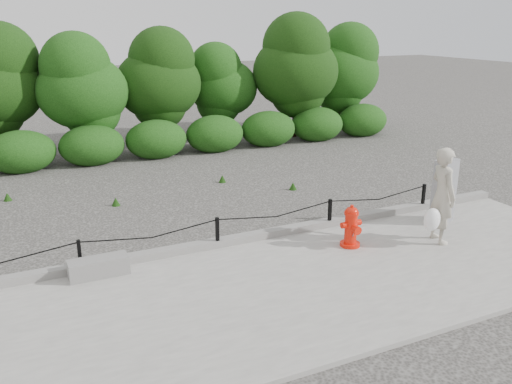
{
  "coord_description": "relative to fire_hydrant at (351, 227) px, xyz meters",
  "views": [
    {
      "loc": [
        -3.42,
        -8.86,
        4.21
      ],
      "look_at": [
        0.9,
        0.2,
        1.0
      ],
      "focal_mm": 38.0,
      "sensor_mm": 36.0,
      "label": 1
    }
  ],
  "objects": [
    {
      "name": "concrete_block",
      "position": [
        -4.55,
        0.78,
        -0.23
      ],
      "size": [
        0.99,
        0.35,
        0.32
      ],
      "primitive_type": "cube",
      "rotation": [
        0.0,
        0.0,
        0.01
      ],
      "color": "slate",
      "rests_on": "sidewalk"
    },
    {
      "name": "fire_hydrant",
      "position": [
        0.0,
        0.0,
        0.0
      ],
      "size": [
        0.43,
        0.43,
        0.82
      ],
      "rotation": [
        0.0,
        0.0,
        0.02
      ],
      "color": "red",
      "rests_on": "sidewalk"
    },
    {
      "name": "ground",
      "position": [
        -2.31,
        1.03,
        -0.47
      ],
      "size": [
        90.0,
        90.0,
        0.0
      ],
      "primitive_type": "plane",
      "color": "#2D2B28",
      "rests_on": "ground"
    },
    {
      "name": "pedestrian",
      "position": [
        1.67,
        -0.54,
        0.52
      ],
      "size": [
        0.81,
        0.76,
        1.87
      ],
      "rotation": [
        0.0,
        0.0,
        1.36
      ],
      "color": "#ABA493",
      "rests_on": "sidewalk"
    },
    {
      "name": "utility_cabinet",
      "position": [
        2.52,
        0.27,
        0.29
      ],
      "size": [
        0.58,
        0.44,
        1.5
      ],
      "rotation": [
        0.0,
        0.0,
        0.29
      ],
      "color": "#979799",
      "rests_on": "sidewalk"
    },
    {
      "name": "treeline",
      "position": [
        -1.96,
        9.94,
        1.91
      ],
      "size": [
        20.32,
        3.5,
        4.36
      ],
      "color": "black",
      "rests_on": "ground"
    },
    {
      "name": "curb",
      "position": [
        -2.31,
        1.08,
        -0.32
      ],
      "size": [
        14.0,
        0.22,
        0.14
      ],
      "primitive_type": "cube",
      "color": "slate",
      "rests_on": "sidewalk"
    },
    {
      "name": "chain_barrier",
      "position": [
        -2.31,
        1.03,
        -0.01
      ],
      "size": [
        10.06,
        0.06,
        0.6
      ],
      "color": "black",
      "rests_on": "sidewalk"
    },
    {
      "name": "sidewalk",
      "position": [
        -2.31,
        -0.97,
        -0.43
      ],
      "size": [
        14.0,
        4.0,
        0.08
      ],
      "primitive_type": "cube",
      "color": "gray",
      "rests_on": "ground"
    }
  ]
}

